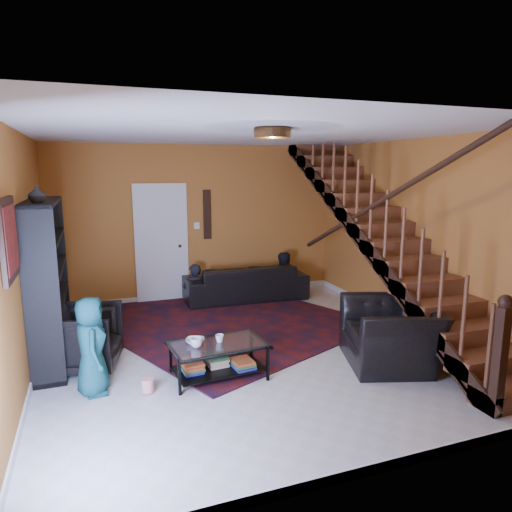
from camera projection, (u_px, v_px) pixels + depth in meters
The scene contains 21 objects.
floor at pixel (248, 349), 6.08m from camera, with size 5.50×5.50×0.00m, color beige.
room at pixel (136, 326), 6.85m from camera, with size 5.50×5.50×5.50m.
staircase at pixel (388, 238), 6.54m from camera, with size 0.95×5.02×3.18m.
bookshelf at pixel (49, 284), 5.64m from camera, with size 0.35×1.80×2.00m.
door at pixel (162, 245), 8.17m from camera, with size 0.82×0.05×2.05m, color silver.
framed_picture at pixel (9, 239), 4.06m from camera, with size 0.04×0.74×0.74m, color maroon.
wall_hanging at pixel (207, 214), 8.36m from camera, with size 0.14×0.03×0.90m, color black.
ceiling_fixture at pixel (272, 133), 4.83m from camera, with size 0.40×0.40×0.10m, color #3F2814.
rug at pixel (222, 319), 7.27m from camera, with size 3.39×3.87×0.02m, color #4F100E.
sofa at pixel (245, 282), 8.39m from camera, with size 2.22×0.87×0.65m, color black.
armchair_left at pixel (83, 339), 5.41m from camera, with size 0.81×0.84×0.76m, color black.
armchair_right at pixel (390, 334), 5.59m from camera, with size 1.16×1.02×0.76m, color black.
person_adult_a at pixel (195, 296), 8.16m from camera, with size 0.43×0.28×1.17m, color black.
person_adult_b at pixel (282, 285), 8.72m from camera, with size 0.62×0.48×1.27m, color black.
person_child at pixel (91, 346), 4.79m from camera, with size 0.52×0.34×1.07m, color #175755.
coffee_table at pixel (218, 358), 5.23m from camera, with size 1.12×0.72×0.41m.
cup_a at pixel (196, 342), 5.09m from camera, with size 0.13×0.13×0.11m, color #999999.
cup_b at pixel (220, 339), 5.23m from camera, with size 0.10×0.10×0.09m, color #999999.
bowl at pixel (195, 341), 5.21m from camera, with size 0.21×0.21×0.05m, color #999999.
vase at pixel (37, 194), 4.97m from camera, with size 0.18×0.18×0.19m, color #999999.
popcorn_bucket at pixel (148, 385), 4.87m from camera, with size 0.13×0.13×0.15m, color red.
Camera 1 is at (-1.88, -5.43, 2.36)m, focal length 32.00 mm.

